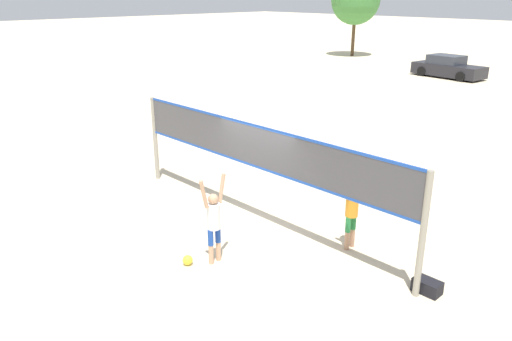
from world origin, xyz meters
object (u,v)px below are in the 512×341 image
Objects in this scene: volleyball_net at (256,154)px; gear_bag at (427,286)px; tree_left_cluster at (356,0)px; parked_car_far at (448,68)px; player_spiker at (214,219)px; player_blocker at (352,207)px; volleyball at (188,260)px.

volleyball_net reaches higher than gear_bag.
tree_left_cluster is (-18.83, 30.14, 2.98)m from volleyball_net.
player_spiker is at bearing -66.91° from parked_car_far.
player_blocker is 26.17m from parked_car_far.
volleyball is 28.47m from parked_car_far.
tree_left_cluster is at bearing 120.63° from volleyball.
parked_car_far is (-9.69, 24.30, -0.36)m from player_blocker.
volleyball_net is 35.67m from tree_left_cluster.
volleyball_net is 1.29× the size of tree_left_cluster.
player_blocker is at bearing 14.49° from volleyball_net.
volleyball is 0.41× the size of gear_bag.
player_spiker is 9.07× the size of volleyball.
player_blocker reaches higher than volleyball.
parked_car_far is 0.70× the size of tree_left_cluster.
gear_bag is at bearing 33.86° from volleyball.
volleyball_net is at bearing -176.91° from gear_bag.
player_spiker is 0.40× the size of parked_car_far.
volleyball is at bearing 148.69° from player_spiker.
volleyball_net is 2.25m from player_spiker.
tree_left_cluster is (-19.30, 32.60, 4.68)m from volleyball.
player_blocker is 9.08× the size of volleyball.
gear_bag is (4.50, 0.24, -1.67)m from volleyball_net.
player_blocker is at bearing -54.27° from tree_left_cluster.
volleyball_net reaches higher than parked_car_far.
player_spiker is at bearing -32.24° from player_blocker.
parked_car_far reaches higher than gear_bag.
volleyball_net is at bearing 21.44° from player_spiker.
volleyball is 0.04× the size of parked_car_far.
volleyball_net reaches higher than volleyball.
player_spiker is 37.81m from tree_left_cluster.
volleyball is at bearing -32.09° from player_blocker.
player_blocker is 2.31m from gear_bag.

